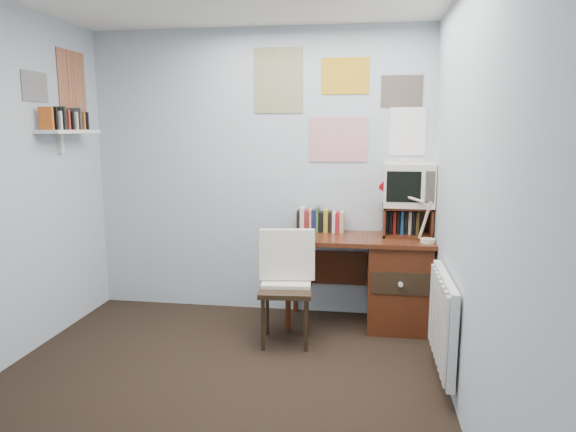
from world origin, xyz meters
name	(u,v)px	position (x,y,z in m)	size (l,w,h in m)	color
ground	(201,407)	(0.00, 0.00, 0.00)	(3.50, 3.50, 0.00)	black
back_wall	(259,173)	(0.00, 1.75, 1.25)	(3.00, 0.02, 2.50)	#ADBCC6
right_wall	(475,206)	(1.50, 0.00, 1.25)	(0.02, 3.50, 2.50)	#ADBCC6
desk	(391,279)	(1.17, 1.48, 0.41)	(1.20, 0.55, 0.76)	#522412
desk_chair	(286,290)	(0.36, 1.01, 0.42)	(0.43, 0.41, 0.85)	black
desk_lamp	(429,216)	(1.44, 1.33, 0.97)	(0.30, 0.26, 0.43)	red
tv_riser	(407,221)	(1.29, 1.59, 0.89)	(0.40, 0.30, 0.25)	#522412
crt_tv	(409,183)	(1.30, 1.61, 1.20)	(0.41, 0.37, 0.39)	beige
book_row	(332,219)	(0.66, 1.66, 0.87)	(0.60, 0.14, 0.22)	#522412
radiator	(443,320)	(1.46, 0.55, 0.42)	(0.09, 0.80, 0.60)	white
wall_shelf	(69,132)	(-1.40, 1.10, 1.62)	(0.20, 0.62, 0.24)	white
posters_back	(339,104)	(0.70, 1.74, 1.85)	(1.20, 0.01, 0.90)	white
posters_left	(54,83)	(-1.49, 1.10, 2.00)	(0.01, 0.70, 0.60)	white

